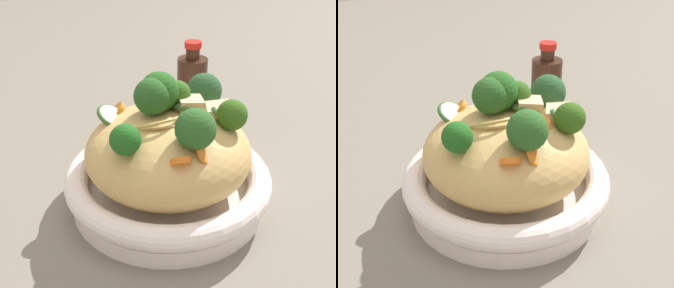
% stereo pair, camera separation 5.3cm
% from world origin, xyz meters
% --- Properties ---
extents(ground_plane, '(3.00, 3.00, 0.00)m').
position_xyz_m(ground_plane, '(0.00, 0.00, 0.00)').
color(ground_plane, slate).
extents(serving_bowl, '(0.28, 0.28, 0.06)m').
position_xyz_m(serving_bowl, '(0.00, 0.00, 0.03)').
color(serving_bowl, white).
rests_on(serving_bowl, ground_plane).
extents(noodle_heap, '(0.22, 0.22, 0.12)m').
position_xyz_m(noodle_heap, '(0.00, -0.00, 0.08)').
color(noodle_heap, tan).
rests_on(noodle_heap, serving_bowl).
extents(broccoli_florets, '(0.22, 0.16, 0.08)m').
position_xyz_m(broccoli_florets, '(-0.01, 0.01, 0.14)').
color(broccoli_florets, '#95B372').
rests_on(broccoli_florets, serving_bowl).
extents(carrot_coins, '(0.10, 0.18, 0.04)m').
position_xyz_m(carrot_coins, '(0.00, 0.02, 0.12)').
color(carrot_coins, orange).
rests_on(carrot_coins, serving_bowl).
extents(zucchini_slices, '(0.15, 0.15, 0.04)m').
position_xyz_m(zucchini_slices, '(-0.01, -0.01, 0.13)').
color(zucchini_slices, beige).
rests_on(zucchini_slices, serving_bowl).
extents(chicken_chunks, '(0.08, 0.06, 0.04)m').
position_xyz_m(chicken_chunks, '(-0.05, 0.02, 0.13)').
color(chicken_chunks, '#C8B491').
rests_on(chicken_chunks, serving_bowl).
extents(soy_sauce_bottle, '(0.06, 0.06, 0.15)m').
position_xyz_m(soy_sauce_bottle, '(-0.20, -0.18, 0.06)').
color(soy_sauce_bottle, '#381E14').
rests_on(soy_sauce_bottle, ground_plane).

